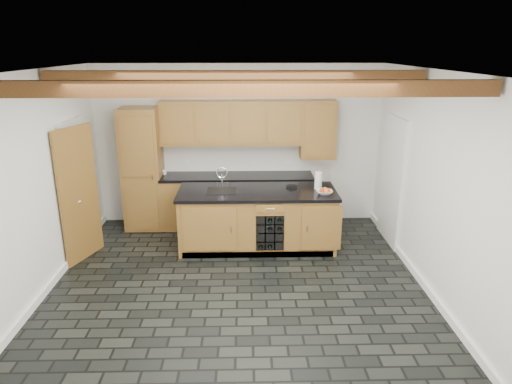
% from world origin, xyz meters
% --- Properties ---
extents(ground, '(5.00, 5.00, 0.00)m').
position_xyz_m(ground, '(0.00, 0.00, 0.00)').
color(ground, black).
rests_on(ground, ground).
extents(room_shell, '(5.01, 5.00, 5.00)m').
position_xyz_m(room_shell, '(-0.09, 0.53, 1.53)').
color(room_shell, white).
rests_on(room_shell, ground).
extents(back_cabinetry, '(3.65, 0.62, 2.20)m').
position_xyz_m(back_cabinetry, '(-0.38, 2.24, 0.98)').
color(back_cabinetry, olive).
rests_on(back_cabinetry, ground).
extents(island, '(2.48, 0.96, 0.93)m').
position_xyz_m(island, '(0.31, 1.28, 0.46)').
color(island, olive).
rests_on(island, ground).
extents(faucet, '(0.45, 0.40, 0.34)m').
position_xyz_m(faucet, '(-0.25, 1.33, 0.96)').
color(faucet, black).
rests_on(faucet, island).
extents(kitchen_scale, '(0.18, 0.14, 0.05)m').
position_xyz_m(kitchen_scale, '(0.85, 1.45, 0.95)').
color(kitchen_scale, black).
rests_on(kitchen_scale, island).
extents(fruit_bowl, '(0.26, 0.26, 0.06)m').
position_xyz_m(fruit_bowl, '(1.32, 1.10, 0.96)').
color(fruit_bowl, white).
rests_on(fruit_bowl, island).
extents(fruit_cluster, '(0.16, 0.17, 0.07)m').
position_xyz_m(fruit_cluster, '(1.32, 1.10, 0.99)').
color(fruit_cluster, red).
rests_on(fruit_cluster, fruit_bowl).
extents(paper_towel, '(0.11, 0.11, 0.27)m').
position_xyz_m(paper_towel, '(1.26, 1.37, 1.06)').
color(paper_towel, white).
rests_on(paper_towel, island).
extents(mug, '(0.10, 0.10, 0.08)m').
position_xyz_m(mug, '(-1.29, 2.27, 0.97)').
color(mug, white).
rests_on(mug, back_cabinetry).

